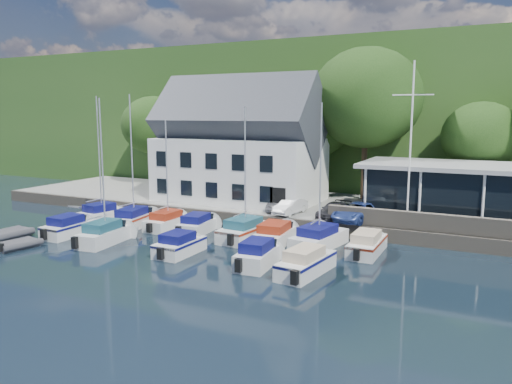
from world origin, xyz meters
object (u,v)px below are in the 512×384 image
(boat_r2_0, at_px, (69,225))
(boat_r2_3, at_px, (258,253))
(boat_r1_1, at_px, (132,168))
(dinghy_0, at_px, (7,233))
(car_white, at_px, (290,206))
(boat_r1_5, at_px, (276,233))
(boat_r1_2, at_px, (167,173))
(boat_r1_3, at_px, (198,223))
(boat_r2_1, at_px, (103,173))
(boat_r1_4, at_px, (245,171))
(car_silver, at_px, (277,202))
(boat_r1_6, at_px, (320,177))
(car_blue, at_px, (358,211))
(car_dgrey, at_px, (333,210))
(boat_r1_0, at_px, (100,164))
(harbor_building, at_px, (240,151))
(dinghy_1, at_px, (17,243))
(boat_r2_2, at_px, (180,243))
(boat_r1_7, at_px, (367,242))
(boat_r2_4, at_px, (306,260))
(flagpole, at_px, (410,145))
(club_pavilion, at_px, (455,192))

(boat_r2_0, height_order, boat_r2_3, boat_r2_3)
(boat_r1_1, distance_m, dinghy_0, 9.83)
(car_white, height_order, boat_r1_5, car_white)
(boat_r1_2, height_order, boat_r1_3, boat_r1_2)
(boat_r1_3, xyz_separation_m, boat_r2_3, (7.56, -5.30, 0.08))
(boat_r1_2, xyz_separation_m, boat_r2_1, (-1.20, -5.43, 0.52))
(boat_r1_4, xyz_separation_m, boat_r2_0, (-11.84, -4.68, -4.03))
(car_silver, distance_m, boat_r1_6, 8.49)
(car_blue, bearing_deg, car_dgrey, -172.47)
(boat_r1_0, distance_m, boat_r1_5, 15.79)
(harbor_building, bearing_deg, boat_r1_2, -100.54)
(car_blue, bearing_deg, boat_r1_4, -125.93)
(boat_r1_0, relative_size, boat_r1_1, 1.03)
(car_dgrey, bearing_deg, boat_r2_0, -141.21)
(boat_r1_6, relative_size, dinghy_1, 3.28)
(boat_r1_0, bearing_deg, boat_r1_5, 10.16)
(boat_r1_5, bearing_deg, boat_r1_0, 176.74)
(boat_r1_4, height_order, boat_r1_5, boat_r1_4)
(harbor_building, xyz_separation_m, boat_r2_2, (3.22, -14.03, -4.64))
(car_white, relative_size, dinghy_0, 1.08)
(car_silver, bearing_deg, boat_r1_0, -171.56)
(harbor_building, relative_size, boat_r1_7, 2.30)
(car_silver, bearing_deg, boat_r2_4, -76.56)
(harbor_building, xyz_separation_m, boat_r1_0, (-7.75, -9.12, -0.60))
(boat_r1_1, distance_m, boat_r2_2, 9.77)
(flagpole, distance_m, boat_r1_0, 23.66)
(boat_r1_1, bearing_deg, boat_r2_1, -80.60)
(harbor_building, distance_m, car_blue, 13.07)
(club_pavilion, height_order, boat_r2_1, boat_r2_1)
(car_blue, bearing_deg, boat_r1_3, -138.96)
(car_blue, xyz_separation_m, boat_r2_0, (-18.50, -9.57, -0.95))
(boat_r1_1, relative_size, boat_r2_0, 1.60)
(boat_r1_3, bearing_deg, car_white, 35.43)
(boat_r1_4, bearing_deg, boat_r2_1, -142.30)
(boat_r2_0, height_order, dinghy_1, boat_r2_0)
(car_silver, distance_m, car_dgrey, 4.99)
(boat_r1_3, bearing_deg, car_silver, 49.67)
(club_pavilion, relative_size, boat_r2_0, 2.30)
(boat_r1_3, xyz_separation_m, dinghy_0, (-11.09, -7.41, -0.32))
(boat_r1_7, relative_size, dinghy_1, 2.22)
(boat_r1_0, height_order, boat_r2_2, boat_r1_0)
(car_dgrey, relative_size, car_blue, 0.90)
(boat_r1_2, distance_m, boat_r1_4, 6.85)
(harbor_building, distance_m, boat_r2_0, 15.85)
(car_dgrey, bearing_deg, car_silver, 179.00)
(harbor_building, xyz_separation_m, boat_r1_4, (5.21, -8.97, -0.56))
(car_dgrey, xyz_separation_m, car_blue, (1.98, -0.36, 0.17))
(club_pavilion, distance_m, boat_r2_3, 16.57)
(flagpole, relative_size, boat_r1_4, 1.16)
(boat_r1_5, relative_size, boat_r2_3, 1.13)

